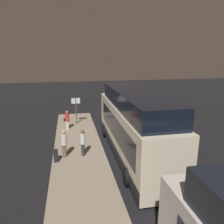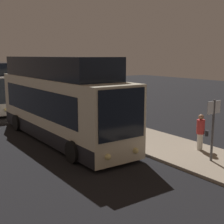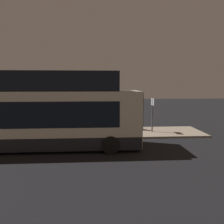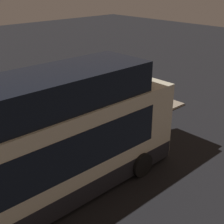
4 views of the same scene
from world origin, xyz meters
name	(u,v)px [view 1 (image 1 of 4)]	position (x,y,z in m)	size (l,w,h in m)	color
ground	(127,151)	(0.00, 0.00, 0.00)	(80.00, 80.00, 0.00)	black
platform	(79,154)	(0.00, 3.28, 0.06)	(20.00, 3.37, 0.13)	gray
bus_lead	(133,128)	(-0.77, -0.16, 1.93)	(10.76, 2.76, 4.31)	beige
passenger_boarding	(64,142)	(-0.37, 4.21, 1.12)	(0.48, 0.48, 1.81)	#6B604C
passenger_waiting	(83,141)	(-0.39, 3.04, 1.11)	(0.45, 0.45, 1.76)	#2D2D33
passenger_with_bags	(67,119)	(5.05, 4.02, 1.01)	(0.62, 0.58, 1.64)	silver
suitcase	(56,156)	(-0.88, 4.72, 0.49)	(0.35, 0.25, 0.97)	black
sign_post	(76,107)	(6.29, 3.19, 1.76)	(0.10, 0.78, 2.53)	#4C4C51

